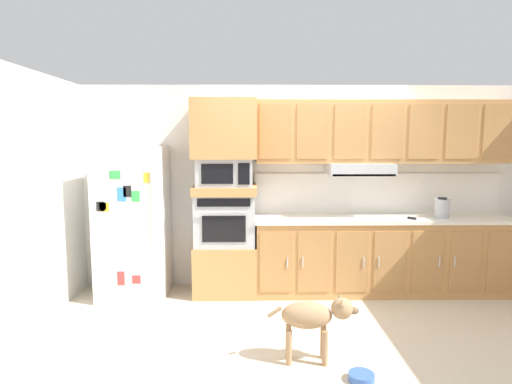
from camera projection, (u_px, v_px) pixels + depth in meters
ground_plane at (314, 316)px, 4.55m from camera, size 9.60×9.60×0.00m
back_kitchen_wall at (303, 186)px, 5.51m from camera, size 6.20×0.12×2.50m
side_panel_left at (38, 199)px, 4.36m from camera, size 0.12×7.10×2.50m
refrigerator at (133, 222)px, 5.09m from camera, size 0.76×0.73×1.76m
oven_base_cabinet at (226, 268)px, 5.25m from camera, size 0.74×0.62×0.60m
built_in_oven at (225, 219)px, 5.17m from camera, size 0.70×0.62×0.60m
appliance_mid_shelf at (225, 190)px, 5.13m from camera, size 0.74×0.62×0.10m
microwave at (225, 172)px, 5.11m from camera, size 0.64×0.54×0.32m
appliance_upper_cabinet at (225, 129)px, 5.05m from camera, size 0.74×0.62×0.68m
lower_cabinet_run at (382, 256)px, 5.25m from camera, size 3.04×0.63×0.88m
countertop_slab at (383, 219)px, 5.20m from camera, size 3.08×0.64×0.04m
backsplash_panel at (377, 193)px, 5.46m from camera, size 3.08×0.02×0.50m
upper_cabinet_with_hood at (381, 134)px, 5.20m from camera, size 3.04×0.48×0.88m
screwdriver at (412, 218)px, 5.05m from camera, size 0.17×0.17×0.03m
electric_kettle at (442, 208)px, 5.15m from camera, size 0.17×0.17×0.24m
dog at (314, 316)px, 3.58m from camera, size 0.76×0.24×0.57m
dog_food_bowl at (361, 377)px, 3.33m from camera, size 0.20×0.20×0.06m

